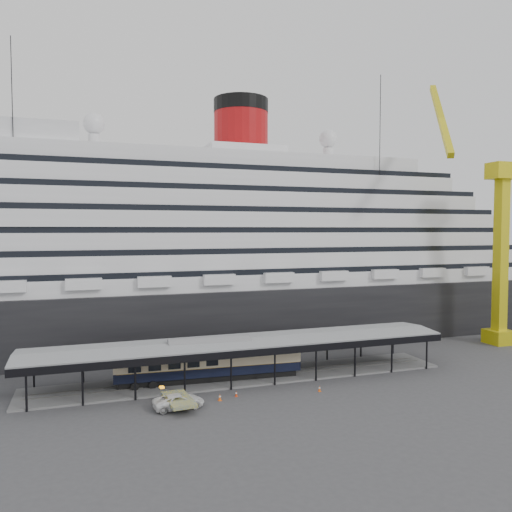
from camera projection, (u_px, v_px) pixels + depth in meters
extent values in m
plane|color=#39393C|center=(256.00, 389.00, 61.69)|extent=(200.00, 200.00, 0.00)
cube|color=black|center=(200.00, 310.00, 91.68)|extent=(130.00, 30.00, 10.00)
cylinder|color=#A30D0F|center=(241.00, 135.00, 92.56)|extent=(10.00, 10.00, 9.00)
cylinder|color=black|center=(241.00, 106.00, 92.29)|extent=(10.10, 10.10, 2.50)
sphere|color=silver|center=(94.00, 124.00, 84.18)|extent=(3.60, 3.60, 3.60)
sphere|color=silver|center=(328.00, 139.00, 98.34)|extent=(3.60, 3.60, 3.60)
cube|color=slate|center=(244.00, 377.00, 66.41)|extent=(56.00, 8.00, 0.24)
cube|color=slate|center=(245.00, 378.00, 65.72)|extent=(54.00, 0.08, 0.10)
cube|color=slate|center=(242.00, 375.00, 67.08)|extent=(54.00, 0.08, 0.10)
cube|color=black|center=(254.00, 353.00, 61.93)|extent=(56.00, 0.18, 0.90)
cube|color=black|center=(234.00, 338.00, 70.44)|extent=(56.00, 0.18, 0.90)
cube|color=slate|center=(244.00, 340.00, 66.15)|extent=(56.00, 9.00, 0.24)
cylinder|color=black|center=(15.00, 203.00, 71.62)|extent=(0.12, 0.12, 47.21)
cube|color=gold|center=(499.00, 337.00, 86.52)|extent=(4.00, 4.00, 2.40)
cube|color=gold|center=(501.00, 255.00, 85.78)|extent=(1.80, 1.80, 26.00)
cube|color=gold|center=(503.00, 171.00, 85.03)|extent=(5.00, 3.20, 2.80)
cube|color=gold|center=(441.00, 118.00, 86.52)|extent=(11.42, 18.78, 16.80)
cylinder|color=black|center=(379.00, 208.00, 89.33)|extent=(0.12, 0.12, 47.21)
imported|color=white|center=(179.00, 401.00, 55.17)|extent=(5.86, 3.11, 1.57)
cube|color=black|center=(209.00, 377.00, 64.89)|extent=(23.10, 4.11, 0.77)
cube|color=black|center=(209.00, 369.00, 64.84)|extent=(24.22, 4.62, 1.20)
cube|color=beige|center=(209.00, 359.00, 64.77)|extent=(24.22, 4.66, 1.42)
cube|color=black|center=(209.00, 352.00, 64.72)|extent=(24.22, 4.62, 0.44)
cube|color=#F45A0D|center=(220.00, 400.00, 57.71)|extent=(0.48, 0.48, 0.03)
cone|color=#F45A0D|center=(220.00, 397.00, 57.69)|extent=(0.40, 0.40, 0.76)
cylinder|color=white|center=(220.00, 396.00, 57.68)|extent=(0.24, 0.24, 0.15)
cube|color=red|center=(236.00, 396.00, 59.09)|extent=(0.35, 0.35, 0.03)
cone|color=red|center=(236.00, 394.00, 59.07)|extent=(0.29, 0.29, 0.65)
cylinder|color=white|center=(236.00, 393.00, 59.07)|extent=(0.21, 0.21, 0.13)
cube|color=#DF510C|center=(319.00, 391.00, 60.95)|extent=(0.39, 0.39, 0.03)
cone|color=#DF510C|center=(320.00, 388.00, 60.93)|extent=(0.33, 0.33, 0.69)
cylinder|color=white|center=(320.00, 388.00, 60.93)|extent=(0.22, 0.22, 0.13)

